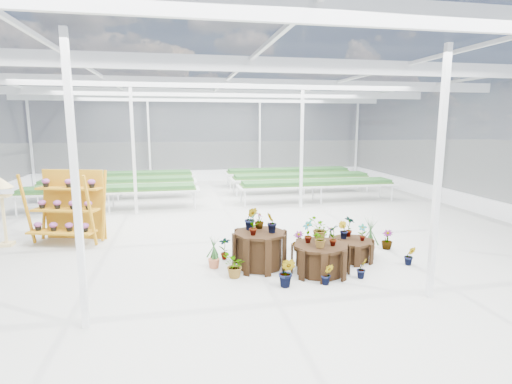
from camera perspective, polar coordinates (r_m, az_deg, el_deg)
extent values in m
plane|color=gray|center=(10.82, -2.62, -7.27)|extent=(24.00, 24.00, 0.00)
cylinder|color=black|center=(8.94, 0.54, -8.23)|extent=(1.30, 1.30, 0.81)
cylinder|color=black|center=(8.74, 9.18, -9.40)|extent=(1.46, 1.46, 0.64)
cylinder|color=black|center=(9.74, 13.33, -8.01)|extent=(1.18, 1.18, 0.48)
imported|color=#244F23|center=(8.93, -0.72, -3.81)|extent=(0.34, 0.30, 0.52)
imported|color=#244F23|center=(8.69, 2.25, -4.39)|extent=(0.30, 0.32, 0.47)
imported|color=#244F23|center=(9.07, 0.45, -4.07)|extent=(0.23, 0.23, 0.37)
imported|color=#244F23|center=(8.53, -0.43, -4.50)|extent=(0.28, 0.32, 0.51)
imported|color=#244F23|center=(8.65, 7.41, -5.59)|extent=(0.23, 0.29, 0.50)
imported|color=#244F23|center=(8.53, 10.99, -6.02)|extent=(0.30, 0.27, 0.47)
imported|color=#244F23|center=(8.86, 9.04, -5.26)|extent=(0.59, 0.56, 0.50)
imported|color=#244F23|center=(8.39, 9.17, -6.54)|extent=(0.46, 0.45, 0.39)
imported|color=#244F23|center=(9.68, 12.32, -5.33)|extent=(0.29, 0.29, 0.42)
imported|color=#244F23|center=(9.62, 14.95, -5.59)|extent=(0.25, 0.21, 0.40)
imported|color=#244F23|center=(9.88, 13.17, -4.77)|extent=(0.29, 0.32, 0.51)
imported|color=#244F23|center=(8.41, -3.10, -10.48)|extent=(0.59, 0.61, 0.53)
imported|color=#244F23|center=(9.50, -4.49, -7.99)|extent=(0.30, 0.20, 0.55)
imported|color=#244F23|center=(7.96, 4.44, -11.37)|extent=(0.43, 0.42, 0.61)
imported|color=#244F23|center=(8.20, 10.13, -11.48)|extent=(0.29, 0.26, 0.44)
imported|color=#244F23|center=(8.69, 14.89, -10.50)|extent=(0.29, 0.27, 0.42)
imported|color=#244F23|center=(9.76, 21.12, -8.47)|extent=(0.30, 0.27, 0.45)
imported|color=#244F23|center=(10.76, 18.22, -6.48)|extent=(0.39, 0.39, 0.50)
imported|color=#244F23|center=(10.52, 10.68, -6.33)|extent=(0.36, 0.36, 0.56)
imported|color=#244F23|center=(10.17, 6.06, -6.97)|extent=(0.39, 0.39, 0.50)
imported|color=#244F23|center=(9.93, -1.99, -7.16)|extent=(0.39, 0.37, 0.55)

